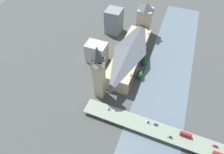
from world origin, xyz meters
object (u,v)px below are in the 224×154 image
Objects in this scene: car_northbound_lead at (148,122)px; car_northbound_tail at (156,125)px; road_bridge at (154,129)px; parliament_hall at (130,55)px; car_northbound_mid at (170,137)px; car_southbound_mid at (109,109)px; double_decker_bus_lead at (186,135)px; clock_tower at (99,72)px; victoria_tower at (144,19)px; car_southbound_lead at (216,146)px.

car_northbound_lead is 1.14× the size of car_northbound_tail.
car_northbound_lead reaches higher than car_northbound_tail.
car_northbound_tail is at bearing -100.44° from road_bridge.
parliament_hall is 96.07m from car_northbound_tail.
car_northbound_mid is 1.14× the size of car_southbound_mid.
car_northbound_lead is at bearing -0.40° from double_decker_bus_lead.
double_decker_bus_lead reaches higher than road_bridge.
car_northbound_lead reaches higher than road_bridge.
car_northbound_tail is (14.99, -7.39, -0.02)m from car_northbound_mid.
clock_tower is at bearing -10.72° from double_decker_bus_lead.
car_northbound_tail is (-52.78, 80.05, -6.03)m from parliament_hall.
car_southbound_mid is at bearing -5.70° from car_northbound_mid.
car_northbound_lead is at bearing 107.02° from victoria_tower.
parliament_hall is 26.18× the size of car_northbound_tail.
car_southbound_mid is (41.43, 0.64, -0.04)m from car_northbound_lead.
car_southbound_lead reaches higher than road_bridge.
clock_tower is at bearing -16.77° from car_northbound_mid.
parliament_hall is 113.95m from double_decker_bus_lead.
car_northbound_lead reaches higher than car_southbound_mid.
car_northbound_lead is 1.00× the size of car_southbound_lead.
clock_tower reaches higher than victoria_tower.
parliament_hall is at bearing -56.60° from car_northbound_tail.
car_northbound_tail reaches higher than road_bridge.
car_northbound_mid reaches higher than car_southbound_mid.
car_northbound_tail reaches higher than car_southbound_lead.
car_northbound_mid is 1.01× the size of car_southbound_lead.
clock_tower reaches higher than double_decker_bus_lead.
double_decker_bus_lead is 2.48× the size of car_southbound_mid.
victoria_tower is 11.43× the size of car_northbound_mid.
car_northbound_mid reaches higher than car_southbound_lead.
car_northbound_mid is (-15.77, 3.20, 1.80)m from road_bridge.
victoria_tower is at bearing -66.36° from car_northbound_mid.
double_decker_bus_lead is 2.18× the size of car_northbound_mid.
victoria_tower is 157.83m from car_northbound_tail.
car_northbound_tail is at bearing -26.24° from car_northbound_mid.
victoria_tower is 155.81m from car_northbound_lead.
clock_tower reaches higher than car_northbound_tail.
car_southbound_mid is at bearing 0.30° from double_decker_bus_lead.
parliament_hall is 68.99m from clock_tower.
victoria_tower reaches higher than car_northbound_mid.
car_southbound_mid is at bearing 0.89° from car_northbound_lead.
victoria_tower is at bearing -72.98° from car_northbound_lead.
clock_tower is 14.95× the size of car_southbound_lead.
road_bridge is at bearing 121.69° from parliament_hall.
car_southbound_lead is (-106.90, 80.97, -6.06)m from parliament_hall.
road_bridge is 16.19m from car_northbound_mid.
car_northbound_mid is (-67.83, 154.96, -18.45)m from victoria_tower.
parliament_hall is 22.81× the size of car_northbound_mid.
victoria_tower is (0.06, -67.52, 12.44)m from parliament_hall.
car_southbound_lead is at bearing 171.45° from clock_tower.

